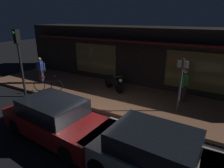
{
  "coord_description": "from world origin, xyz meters",
  "views": [
    {
      "loc": [
        4.29,
        -5.63,
        4.15
      ],
      "look_at": [
        -0.38,
        2.4,
        0.95
      ],
      "focal_mm": 31.04,
      "sensor_mm": 36.0,
      "label": 1
    }
  ],
  "objects": [
    {
      "name": "motorcycle",
      "position": [
        -0.91,
        3.52,
        0.65
      ],
      "size": [
        1.57,
        0.93,
        0.97
      ],
      "color": "black",
      "rests_on": "sidewalk_slab"
    },
    {
      "name": "storefront_building",
      "position": [
        0.0,
        6.39,
        1.8
      ],
      "size": [
        18.0,
        3.3,
        3.6
      ],
      "color": "black",
      "rests_on": "ground_plane"
    },
    {
      "name": "parked_car_near",
      "position": [
        -0.55,
        -1.31,
        0.7
      ],
      "size": [
        4.22,
        2.07,
        1.42
      ],
      "color": "black",
      "rests_on": "ground_plane"
    },
    {
      "name": "bicycle_parked",
      "position": [
        -4.08,
        1.51,
        0.51
      ],
      "size": [
        1.47,
        0.85,
        0.91
      ],
      "color": "black",
      "rests_on": "sidewalk_slab"
    },
    {
      "name": "person_photographer",
      "position": [
        -5.54,
        2.31,
        1.03
      ],
      "size": [
        0.59,
        0.44,
        1.67
      ],
      "color": "#28232D",
      "rests_on": "sidewalk_slab"
    },
    {
      "name": "ground_plane",
      "position": [
        0.0,
        0.0,
        0.0
      ],
      "size": [
        60.0,
        60.0,
        0.0
      ],
      "primitive_type": "plane",
      "color": "black"
    },
    {
      "name": "parked_car_far",
      "position": [
        3.21,
        -1.45,
        0.7
      ],
      "size": [
        4.17,
        1.93,
        1.42
      ],
      "color": "black",
      "rests_on": "ground_plane"
    },
    {
      "name": "sidewalk_slab",
      "position": [
        0.0,
        3.0,
        0.07
      ],
      "size": [
        18.0,
        4.0,
        0.15
      ],
      "primitive_type": "cube",
      "color": "brown",
      "rests_on": "ground_plane"
    },
    {
      "name": "sign_post",
      "position": [
        2.87,
        2.68,
        1.51
      ],
      "size": [
        0.44,
        0.09,
        2.4
      ],
      "color": "#47474C",
      "rests_on": "sidewalk_slab"
    },
    {
      "name": "traffic_light_pole",
      "position": [
        -4.82,
        0.53,
        2.48
      ],
      "size": [
        0.24,
        0.33,
        3.6
      ],
      "color": "black",
      "rests_on": "ground_plane"
    },
    {
      "name": "person_bystander",
      "position": [
        2.84,
        3.88,
        1.03
      ],
      "size": [
        0.38,
        0.61,
        1.67
      ],
      "color": "#28232D",
      "rests_on": "sidewalk_slab"
    }
  ]
}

